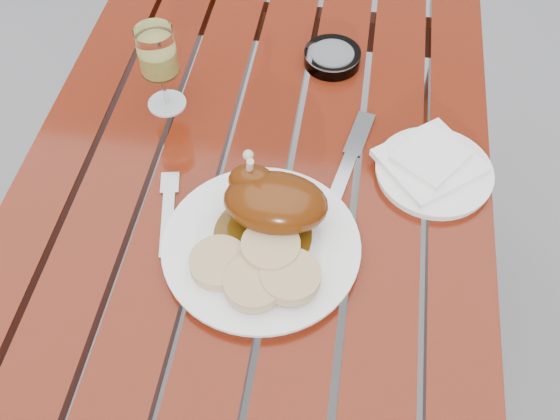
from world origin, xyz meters
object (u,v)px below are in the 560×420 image
object	(u,v)px
side_plate	(434,172)
ashtray	(332,58)
dinner_plate	(261,247)
wine_glass	(160,70)
table	(257,297)

from	to	relation	value
side_plate	ashtray	distance (m)	0.33
dinner_plate	side_plate	size ratio (longest dim) A/B	1.54
wine_glass	ashtray	size ratio (longest dim) A/B	1.50
table	side_plate	distance (m)	0.49
table	dinner_plate	distance (m)	0.40
dinner_plate	side_plate	world-z (taller)	dinner_plate
table	dinner_plate	world-z (taller)	dinner_plate
wine_glass	ashtray	distance (m)	0.34
side_plate	ashtray	xyz separation A→B (m)	(-0.20, 0.26, 0.01)
table	wine_glass	distance (m)	0.53
dinner_plate	side_plate	bearing A→B (deg)	36.48
table	ashtray	distance (m)	0.52
side_plate	ashtray	size ratio (longest dim) A/B	1.79
table	dinner_plate	size ratio (longest dim) A/B	3.92
dinner_plate	wine_glass	world-z (taller)	wine_glass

